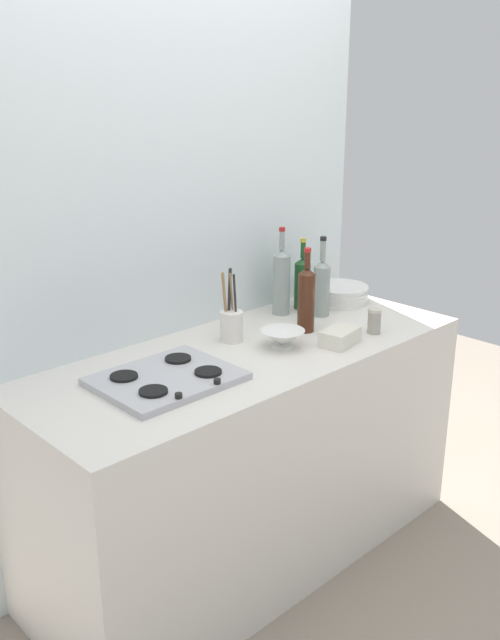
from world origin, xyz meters
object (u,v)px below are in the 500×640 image
(plate_stack, at_px, (339,294))
(mixing_bowl, at_px, (283,338))
(wine_bottle_rightmost, at_px, (302,282))
(wine_bottle_mid_right, at_px, (307,299))
(stovetop_hob, at_px, (167,378))
(wine_bottle_mid_left, at_px, (281,281))
(condiment_jar_front, at_px, (374,321))
(utensil_crock, at_px, (231,324))
(wine_bottle_leftmost, at_px, (322,287))
(butter_dish, at_px, (340,337))

(plate_stack, distance_m, mixing_bowl, 0.64)
(wine_bottle_rightmost, bearing_deg, wine_bottle_mid_right, -134.29)
(stovetop_hob, height_order, mixing_bowl, mixing_bowl)
(wine_bottle_mid_left, distance_m, wine_bottle_mid_right, 0.25)
(plate_stack, height_order, condiment_jar_front, condiment_jar_front)
(wine_bottle_mid_right, height_order, utensil_crock, wine_bottle_mid_right)
(wine_bottle_mid_left, distance_m, wine_bottle_rightmost, 0.13)
(plate_stack, bearing_deg, stovetop_hob, -170.93)
(mixing_bowl, bearing_deg, plate_stack, 20.26)
(utensil_crock, bearing_deg, mixing_bowl, -64.51)
(wine_bottle_mid_right, relative_size, condiment_jar_front, 3.38)
(wine_bottle_leftmost, xyz_separation_m, wine_bottle_rightmost, (0.02, 0.13, -0.01))
(condiment_jar_front, bearing_deg, wine_bottle_leftmost, 86.54)
(wine_bottle_mid_right, height_order, mixing_bowl, wine_bottle_mid_right)
(wine_bottle_leftmost, relative_size, wine_bottle_mid_left, 0.91)
(wine_bottle_mid_right, height_order, butter_dish, wine_bottle_mid_right)
(plate_stack, xyz_separation_m, wine_bottle_mid_right, (-0.40, -0.16, 0.10))
(mixing_bowl, bearing_deg, condiment_jar_front, -20.27)
(condiment_jar_front, bearing_deg, wine_bottle_rightmost, 85.27)
(plate_stack, bearing_deg, wine_bottle_leftmost, -161.45)
(wine_bottle_rightmost, bearing_deg, condiment_jar_front, -94.73)
(wine_bottle_leftmost, bearing_deg, plate_stack, 18.55)
(mixing_bowl, xyz_separation_m, condiment_jar_front, (0.38, -0.14, 0.01))
(plate_stack, xyz_separation_m, wine_bottle_rightmost, (-0.19, 0.06, 0.08))
(condiment_jar_front, bearing_deg, butter_dish, 176.21)
(plate_stack, bearing_deg, wine_bottle_mid_right, -158.07)
(wine_bottle_rightmost, relative_size, condiment_jar_front, 3.11)
(stovetop_hob, height_order, wine_bottle_rightmost, wine_bottle_rightmost)
(wine_bottle_mid_right, xyz_separation_m, butter_dish, (-0.02, -0.19, -0.11))
(stovetop_hob, height_order, wine_bottle_leftmost, wine_bottle_leftmost)
(butter_dish, relative_size, condiment_jar_front, 1.59)
(wine_bottle_mid_right, distance_m, utensil_crock, 0.33)
(plate_stack, distance_m, wine_bottle_rightmost, 0.21)
(utensil_crock, bearing_deg, stovetop_hob, -161.15)
(utensil_crock, bearing_deg, plate_stack, 2.76)
(wine_bottle_mid_left, relative_size, butter_dish, 2.36)
(wine_bottle_leftmost, height_order, wine_bottle_mid_right, wine_bottle_leftmost)
(wine_bottle_mid_left, xyz_separation_m, condiment_jar_front, (0.09, -0.43, -0.10))
(wine_bottle_mid_right, bearing_deg, condiment_jar_front, -48.34)
(plate_stack, height_order, wine_bottle_rightmost, wine_bottle_rightmost)
(wine_bottle_mid_right, xyz_separation_m, mixing_bowl, (-0.20, -0.06, -0.10))
(stovetop_hob, relative_size, wine_bottle_leftmost, 1.31)
(wine_bottle_leftmost, height_order, wine_bottle_rightmost, wine_bottle_leftmost)
(stovetop_hob, distance_m, butter_dish, 0.72)
(plate_stack, relative_size, mixing_bowl, 1.57)
(mixing_bowl, bearing_deg, stovetop_hob, 175.09)
(wine_bottle_rightmost, height_order, butter_dish, wine_bottle_rightmost)
(plate_stack, height_order, utensil_crock, utensil_crock)
(utensil_crock, xyz_separation_m, condiment_jar_front, (0.47, -0.33, -0.02))
(butter_dish, bearing_deg, mixing_bowl, 145.23)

